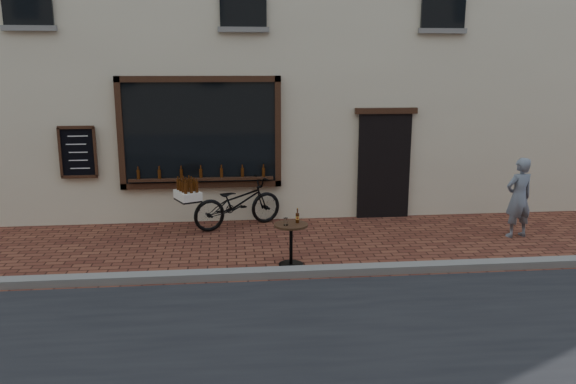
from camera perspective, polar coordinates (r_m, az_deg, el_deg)
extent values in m
plane|color=#50241A|center=(8.60, 3.32, -8.87)|extent=(90.00, 90.00, 0.00)
cube|color=slate|center=(8.76, 3.11, -8.03)|extent=(90.00, 0.25, 0.12)
cube|color=black|center=(11.43, -8.90, 5.96)|extent=(3.00, 0.06, 2.00)
cube|color=black|center=(11.34, -9.09, 11.27)|extent=(3.24, 0.10, 0.12)
cube|color=black|center=(11.58, -8.73, 0.73)|extent=(3.24, 0.10, 0.12)
cube|color=black|center=(11.59, -16.66, 5.67)|extent=(0.12, 0.10, 2.24)
cube|color=black|center=(11.44, -1.04, 6.11)|extent=(0.12, 0.10, 2.24)
cube|color=black|center=(11.50, -8.76, 1.31)|extent=(2.90, 0.16, 0.05)
cube|color=black|center=(11.98, 9.71, 2.60)|extent=(1.10, 0.10, 2.20)
cube|color=black|center=(11.81, 9.96, 8.13)|extent=(1.30, 0.10, 0.12)
cube|color=black|center=(11.83, -20.56, 3.82)|extent=(0.62, 0.04, 0.92)
cylinder|color=#3D1C07|center=(11.61, -14.95, 1.74)|extent=(0.06, 0.06, 0.19)
cylinder|color=#3D1C07|center=(11.55, -12.91, 1.79)|extent=(0.06, 0.06, 0.19)
cylinder|color=#3D1C07|center=(11.51, -10.85, 1.85)|extent=(0.06, 0.06, 0.19)
cylinder|color=#3D1C07|center=(11.48, -8.78, 1.90)|extent=(0.06, 0.06, 0.19)
cylinder|color=#3D1C07|center=(11.47, -6.70, 1.95)|extent=(0.06, 0.06, 0.19)
cylinder|color=#3D1C07|center=(11.47, -4.62, 2.00)|extent=(0.06, 0.06, 0.19)
cylinder|color=#3D1C07|center=(11.49, -2.54, 2.04)|extent=(0.06, 0.06, 0.19)
imported|color=black|center=(11.23, -5.12, -1.09)|extent=(1.99, 1.39, 0.99)
cube|color=black|center=(10.79, -10.14, -0.79)|extent=(0.56, 0.64, 0.03)
cube|color=white|center=(10.77, -10.16, -0.31)|extent=(0.57, 0.66, 0.15)
cylinder|color=#3D1C07|center=(10.59, -9.26, 0.51)|extent=(0.06, 0.06, 0.21)
cylinder|color=#3D1C07|center=(10.55, -9.81, 0.44)|extent=(0.06, 0.06, 0.21)
cylinder|color=#3D1C07|center=(10.51, -10.37, 0.38)|extent=(0.06, 0.06, 0.21)
cylinder|color=#3D1C07|center=(10.71, -9.52, 0.63)|extent=(0.06, 0.06, 0.21)
cylinder|color=#3D1C07|center=(10.67, -10.07, 0.57)|extent=(0.06, 0.06, 0.21)
cylinder|color=#3D1C07|center=(10.63, -10.62, 0.50)|extent=(0.06, 0.06, 0.21)
cylinder|color=#3D1C07|center=(10.83, -9.78, 0.76)|extent=(0.06, 0.06, 0.21)
cylinder|color=#3D1C07|center=(10.79, -10.32, 0.69)|extent=(0.06, 0.06, 0.21)
cylinder|color=#3D1C07|center=(10.75, -10.86, 0.63)|extent=(0.06, 0.06, 0.21)
cylinder|color=#3D1C07|center=(10.95, -10.03, 0.88)|extent=(0.06, 0.06, 0.21)
cylinder|color=#3D1C07|center=(10.91, -10.56, 0.82)|extent=(0.06, 0.06, 0.21)
cylinder|color=#3D1C07|center=(10.87, -11.11, 0.75)|extent=(0.06, 0.06, 0.21)
cylinder|color=black|center=(9.17, 0.31, -7.37)|extent=(0.40, 0.40, 0.03)
cylinder|color=black|center=(9.06, 0.31, -5.41)|extent=(0.05, 0.05, 0.63)
cylinder|color=black|center=(8.96, 0.31, -3.37)|extent=(0.54, 0.54, 0.04)
cylinder|color=gold|center=(9.00, 0.96, -2.63)|extent=(0.06, 0.06, 0.05)
cylinder|color=white|center=(8.87, -0.22, -3.02)|extent=(0.07, 0.07, 0.12)
imported|color=slate|center=(11.33, 22.40, -0.53)|extent=(0.61, 0.46, 1.51)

